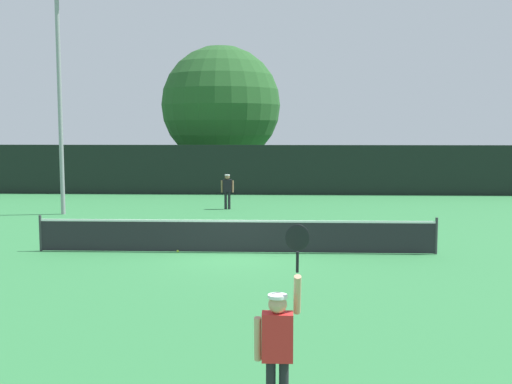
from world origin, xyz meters
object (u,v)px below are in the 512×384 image
player_serving (278,339)px  light_pole (59,88)px  player_receiving (227,188)px  parked_car_mid (214,170)px  parked_car_far (362,172)px  large_tree (221,105)px  tennis_ball (178,251)px  parked_car_near (141,172)px

player_serving → light_pole: (-9.21, 18.56, 4.20)m
player_receiving → parked_car_mid: parked_car_mid is taller
parked_car_mid → parked_car_far: (9.85, -2.11, 0.00)m
parked_car_mid → parked_car_far: size_ratio=0.99×
player_serving → large_tree: large_tree is taller
tennis_ball → light_pole: bearing=128.0°
tennis_ball → light_pole: 11.35m
player_receiving → parked_car_far: size_ratio=0.37×
light_pole → parked_car_mid: light_pole is taller
player_serving → parked_car_far: 33.70m
parked_car_far → parked_car_mid: bearing=170.0°
parked_car_near → parked_car_far: same height
parked_car_mid → tennis_ball: bearing=-85.3°
light_pole → large_tree: bearing=68.2°
tennis_ball → parked_car_near: bearing=105.4°
large_tree → parked_car_mid: size_ratio=2.07×
light_pole → parked_car_near: (0.14, 14.11, -4.51)m
player_receiving → parked_car_near: (-6.67, 12.21, -0.17)m
player_serving → tennis_ball: bearing=105.8°
player_receiving → parked_car_near: 13.91m
tennis_ball → parked_car_far: bearing=70.0°
large_tree → light_pole: bearing=-111.8°
player_serving → player_receiving: player_serving is taller
large_tree → parked_car_mid: 5.45m
player_serving → tennis_ball: (-3.01, 10.62, -1.05)m
tennis_ball → parked_car_near: (-6.06, 22.05, 0.74)m
large_tree → parked_car_near: (-5.28, 0.55, -4.27)m
parked_car_mid → player_serving: bearing=-81.5°
player_serving → player_receiving: size_ratio=1.59×
tennis_ball → parked_car_near: 22.88m
tennis_ball → parked_car_mid: bearing=93.7°
light_pole → player_serving: bearing=-63.6°
light_pole → parked_car_near: bearing=89.4°
large_tree → parked_car_mid: (-0.81, 3.28, -4.27)m
player_receiving → tennis_ball: bearing=86.4°
light_pole → parked_car_far: bearing=45.5°
tennis_ball → large_tree: (-0.78, 21.50, 5.02)m
player_serving → parked_car_near: bearing=105.5°
player_receiving → parked_car_mid: 15.10m
player_receiving → tennis_ball: 9.91m
light_pole → parked_car_near: size_ratio=2.18×
parked_car_mid → light_pole: bearing=-104.2°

